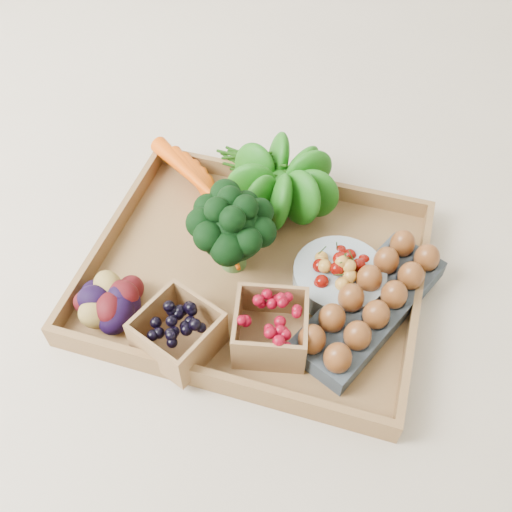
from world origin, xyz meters
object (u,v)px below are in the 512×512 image
(broccoli, at_px, (233,242))
(cherry_bowl, at_px, (339,278))
(tray, at_px, (256,275))
(egg_carton, at_px, (370,307))

(broccoli, height_order, cherry_bowl, broccoli)
(tray, distance_m, egg_carton, 0.20)
(broccoli, distance_m, egg_carton, 0.25)
(tray, xyz_separation_m, egg_carton, (0.20, -0.03, 0.02))
(tray, relative_size, cherry_bowl, 3.59)
(broccoli, height_order, egg_carton, broccoli)
(cherry_bowl, height_order, egg_carton, cherry_bowl)
(tray, xyz_separation_m, broccoli, (-0.04, 0.01, 0.06))
(broccoli, xyz_separation_m, cherry_bowl, (0.18, 0.01, -0.04))
(egg_carton, bearing_deg, broccoli, -163.78)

